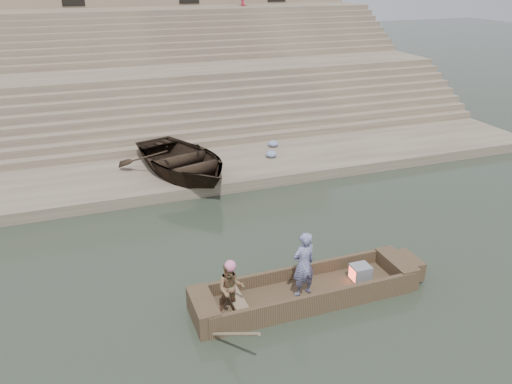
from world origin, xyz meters
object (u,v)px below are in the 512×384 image
main_rowboat (306,295)px  beached_rowboat (182,160)px  rowing_man (231,288)px  television (360,273)px  standing_man (304,264)px

main_rowboat → beached_rowboat: 8.29m
rowing_man → television: 3.45m
standing_man → main_rowboat: bearing=-162.8°
standing_man → rowing_man: bearing=-8.5°
main_rowboat → standing_man: (-0.13, -0.07, 0.94)m
television → beached_rowboat: 8.60m
standing_man → rowing_man: size_ratio=1.29×
main_rowboat → standing_man: bearing=-151.7°
standing_man → rowing_man: (-1.81, -0.08, -0.19)m
main_rowboat → standing_man: standing_man is taller
rowing_man → television: size_ratio=2.79×
standing_man → beached_rowboat: bearing=-94.0°
standing_man → television: (1.60, 0.07, -0.63)m
main_rowboat → beached_rowboat: size_ratio=0.98×
standing_man → television: size_ratio=3.60×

